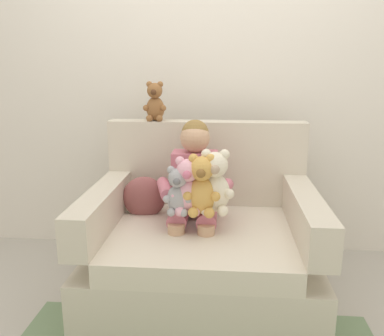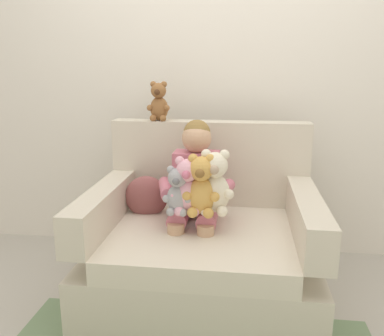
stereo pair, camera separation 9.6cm
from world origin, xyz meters
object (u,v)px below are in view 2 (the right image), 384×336
Objects in this scene: seated_child at (195,186)px; plush_brown_on_backrest at (159,102)px; armchair at (203,245)px; plush_cream at (215,184)px; plush_grey at (178,192)px; plush_honey at (201,187)px; throw_pillow at (146,197)px; plush_pink at (188,187)px.

seated_child is 3.32× the size of plush_brown_on_backrest.
armchair reaches higher than plush_cream.
plush_cream is (0.19, 0.04, 0.04)m from plush_grey.
throw_pillow is (-0.37, 0.29, -0.16)m from plush_honey.
plush_brown_on_backrest is at bearing 129.99° from seated_child.
throw_pillow is (-0.29, 0.28, -0.15)m from plush_pink.
plush_brown_on_backrest is (-0.33, 0.52, 0.39)m from plush_honey.
plush_honey is 1.27× the size of throw_pillow.
plush_grey is at bearing -67.44° from plush_brown_on_backrest.
seated_child is at bearing 141.05° from armchair.
plush_brown_on_backrest is at bearing 116.53° from plush_pink.
plush_honey is (0.06, -0.19, 0.05)m from seated_child.
seated_child is 0.20m from plush_honey.
seated_child is (-0.05, 0.04, 0.35)m from armchair.
plush_pink is 1.20× the size of throw_pillow.
armchair is 0.42m from plush_honey.
plush_honey is at bearing -37.96° from throw_pillow.
plush_brown_on_backrest is (-0.40, 0.48, 0.38)m from plush_cream.
seated_child is 3.17× the size of throw_pillow.
plush_pink reaches higher than throw_pillow.
plush_brown_on_backrest is at bearing 80.71° from throw_pillow.
seated_child is 0.62m from plush_brown_on_backrest.
armchair reaches higher than plush_grey.
throw_pillow is (-0.31, 0.10, -0.11)m from seated_child.
plush_grey is 0.70m from plush_brown_on_backrest.
plush_cream reaches higher than plush_honey.
plush_brown_on_backrest reaches higher than plush_cream.
plush_honey is 0.49m from throw_pillow.
throw_pillow is (-0.37, 0.14, 0.23)m from armchair.
seated_child is at bearing 100.01° from plush_honey.
plush_grey is 0.75× the size of plush_cream.
plush_pink is at bearing -62.07° from plush_brown_on_backrest.
plush_honey is 1.33× the size of plush_brown_on_backrest.
plush_brown_on_backrest reaches higher than armchair.
plush_grey is 0.13m from plush_honey.
plush_brown_on_backrest is at bearing 115.54° from plush_honey.
plush_grey is 0.20m from plush_cream.
plush_cream reaches higher than plush_grey.
plush_brown_on_backrest is (-0.20, 0.52, 0.42)m from plush_grey.
plush_grey is (-0.12, -0.15, 0.36)m from armchair.
throw_pillow is (-0.43, 0.25, -0.17)m from plush_cream.
armchair is 0.41m from plush_grey.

